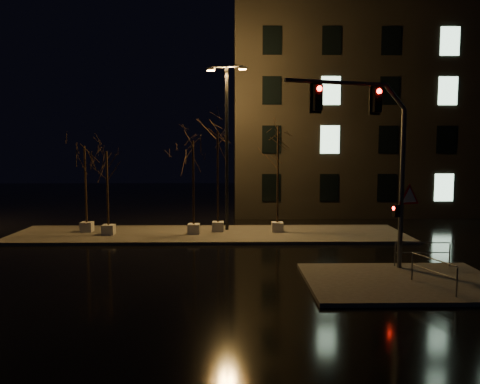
{
  "coord_description": "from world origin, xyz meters",
  "views": [
    {
      "loc": [
        1.28,
        -20.05,
        4.97
      ],
      "look_at": [
        1.68,
        2.63,
        2.8
      ],
      "focal_mm": 35.0,
      "sensor_mm": 36.0,
      "label": 1
    }
  ],
  "objects": [
    {
      "name": "streetlight_main",
      "position": [
        0.99,
        7.12,
        5.6
      ],
      "size": [
        2.34,
        0.85,
        9.44
      ],
      "rotation": [
        0.0,
        0.0,
        -0.26
      ],
      "color": "black",
      "rests_on": "median"
    },
    {
      "name": "building",
      "position": [
        14.0,
        18.0,
        7.5
      ],
      "size": [
        25.0,
        12.0,
        15.0
      ],
      "primitive_type": "cube",
      "color": "black",
      "rests_on": "ground"
    },
    {
      "name": "tree_0",
      "position": [
        -7.04,
        6.58,
        3.97
      ],
      "size": [
        1.8,
        1.8,
        5.04
      ],
      "color": "#B9B5AC",
      "rests_on": "median"
    },
    {
      "name": "tree_4",
      "position": [
        3.89,
        6.37,
        4.83
      ],
      "size": [
        1.8,
        1.8,
        6.17
      ],
      "color": "#B9B5AC",
      "rests_on": "median"
    },
    {
      "name": "tree_1",
      "position": [
        -5.57,
        5.66,
        3.75
      ],
      "size": [
        1.8,
        1.8,
        4.74
      ],
      "color": "#B9B5AC",
      "rests_on": "median"
    },
    {
      "name": "tree_3",
      "position": [
        0.48,
        6.59,
        4.63
      ],
      "size": [
        1.8,
        1.8,
        5.9
      ],
      "color": "#B9B5AC",
      "rests_on": "median"
    },
    {
      "name": "traffic_signal_mast",
      "position": [
        6.9,
        -2.08,
        4.93
      ],
      "size": [
        5.72,
        1.83,
        7.27
      ],
      "rotation": [
        0.0,
        0.0,
        0.31
      ],
      "color": "#525459",
      "rests_on": "sidewalk_corner"
    },
    {
      "name": "guard_rail_a",
      "position": [
        9.03,
        -1.5,
        0.79
      ],
      "size": [
        2.28,
        0.09,
        0.98
      ],
      "rotation": [
        0.0,
        0.0,
        -0.02
      ],
      "color": "#525459",
      "rests_on": "sidewalk_corner"
    },
    {
      "name": "ground",
      "position": [
        0.0,
        0.0,
        0.0
      ],
      "size": [
        90.0,
        90.0,
        0.0
      ],
      "primitive_type": "plane",
      "color": "black",
      "rests_on": "ground"
    },
    {
      "name": "median",
      "position": [
        0.0,
        6.0,
        0.07
      ],
      "size": [
        22.0,
        5.0,
        0.15
      ],
      "primitive_type": "cube",
      "color": "#3E3C38",
      "rests_on": "ground"
    },
    {
      "name": "tree_2",
      "position": [
        -0.86,
        5.83,
        4.19
      ],
      "size": [
        1.8,
        1.8,
        5.33
      ],
      "color": "#B9B5AC",
      "rests_on": "median"
    },
    {
      "name": "guard_rail_b",
      "position": [
        8.19,
        -4.46,
        0.81
      ],
      "size": [
        0.73,
        2.05,
        1.02
      ],
      "rotation": [
        0.0,
        0.0,
        1.9
      ],
      "color": "#525459",
      "rests_on": "sidewalk_corner"
    },
    {
      "name": "sidewalk_corner",
      "position": [
        7.5,
        -3.5,
        0.07
      ],
      "size": [
        7.0,
        5.0,
        0.15
      ],
      "primitive_type": "cube",
      "color": "#3E3C38",
      "rests_on": "ground"
    }
  ]
}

